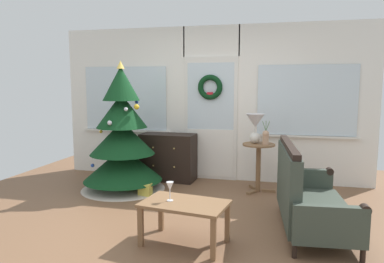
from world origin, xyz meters
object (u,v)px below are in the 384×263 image
Objects in this scene: settee_sofa at (305,196)px; table_lamp at (255,124)px; coffee_table at (185,209)px; gift_box at (145,190)px; side_table at (258,158)px; dresser_cabinet at (168,157)px; wine_glass at (170,187)px; christmas_tree at (122,143)px; flower_vase at (266,137)px.

table_lamp is at bearing 115.50° from settee_sofa.
coffee_table reaches higher than gift_box.
coffee_table is (-1.19, -0.68, -0.01)m from settee_sofa.
side_table is at bearing 73.54° from coffee_table.
dresser_cabinet reaches higher than wine_glass.
wine_glass is (-0.75, -2.01, 0.06)m from side_table.
side_table is 4.22× the size of gift_box.
table_lamp reaches higher than coffee_table.
flower_vase is at bearing 7.96° from christmas_tree.
settee_sofa is at bearing -18.83° from gift_box.
dresser_cabinet is 1.71m from flower_vase.
side_table is (1.51, -0.32, 0.12)m from dresser_cabinet.
coffee_table is at bearing -150.46° from settee_sofa.
christmas_tree is at bearing 151.55° from gift_box.
coffee_table is at bearing -109.58° from flower_vase.
dresser_cabinet is at bearing 52.83° from christmas_tree.
settee_sofa is at bearing -68.74° from flower_vase.
settee_sofa is 1.75× the size of coffee_table.
table_lamp is at bearing 147.99° from flower_vase.
table_lamp reaches higher than flower_vase.
table_lamp is (1.96, 0.40, 0.30)m from christmas_tree.
dresser_cabinet is 1.27× the size of side_table.
dresser_cabinet is 2.51m from coffee_table.
dresser_cabinet is 1.55m from side_table.
wine_glass is (0.76, -2.32, 0.18)m from dresser_cabinet.
gift_box is at bearing -161.99° from flower_vase.
christmas_tree reaches higher than table_lamp.
settee_sofa reaches higher than side_table.
wine_glass is (-0.69, -2.05, -0.43)m from table_lamp.
flower_vase is (1.61, -0.38, 0.45)m from dresser_cabinet.
dresser_cabinet is at bearing 107.99° from wine_glass.
christmas_tree is at bearing 130.61° from coffee_table.
gift_box is at bearing 120.13° from wine_glass.
settee_sofa is (2.62, -0.98, -0.33)m from christmas_tree.
table_lamp is 1.26× the size of flower_vase.
flower_vase reaches higher than gift_box.
settee_sofa is 1.65m from table_lamp.
dresser_cabinet is 2.09× the size of table_lamp.
dresser_cabinet is 2.68m from settee_sofa.
gift_box is (-1.51, -0.64, -0.92)m from table_lamp.
coffee_table is at bearing -104.61° from table_lamp.
dresser_cabinet is 4.71× the size of wine_glass.
christmas_tree is 2.06m from side_table.
flower_vase reaches higher than settee_sofa.
wine_glass is (-1.35, -0.67, 0.20)m from settee_sofa.
christmas_tree is at bearing 127.55° from wine_glass.
table_lamp is at bearing 146.31° from side_table.
settee_sofa is 1.52m from wine_glass.
dresser_cabinet reaches higher than side_table.
gift_box is at bearing -93.69° from dresser_cabinet.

